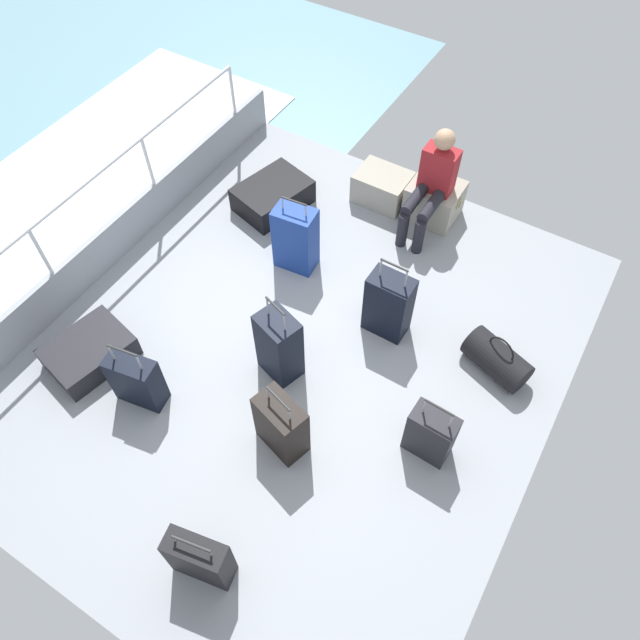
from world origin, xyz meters
TOP-DOWN VIEW (x-y plane):
  - ground_plane at (0.00, 0.00)m, footprint 4.40×5.20m
  - gunwale_port at (-2.17, 0.00)m, footprint 0.06×5.20m
  - railing_port at (-2.17, 0.00)m, footprint 0.04×4.20m
  - sea_wake at (-3.60, 0.00)m, footprint 12.00×12.00m
  - cargo_crate_0 at (-0.30, 2.13)m, footprint 0.59×0.43m
  - cargo_crate_1 at (0.27, 2.20)m, footprint 0.56×0.46m
  - passenger_seated at (0.27, 2.01)m, footprint 0.34×0.66m
  - suitcase_0 at (1.38, -0.26)m, footprint 0.37×0.23m
  - suitcase_1 at (0.36, -0.82)m, footprint 0.46×0.35m
  - suitcase_2 at (0.54, 0.63)m, footprint 0.39×0.25m
  - suitcase_3 at (-0.04, -0.24)m, footprint 0.41×0.35m
  - suitcase_4 at (0.42, -1.93)m, footprint 0.46×0.26m
  - suitcase_5 at (-0.59, 0.87)m, footprint 0.42×0.30m
  - suitcase_6 at (-1.25, 1.44)m, footprint 0.72×0.87m
  - suitcase_7 at (-0.89, -1.09)m, footprint 0.44×0.27m
  - suitcase_8 at (-1.53, -1.04)m, footprint 0.68×0.81m
  - duffel_bag at (1.56, 0.73)m, footprint 0.64×0.47m

SIDE VIEW (x-z plane):
  - sea_wake at x=-3.60m, z-range -0.35..-0.33m
  - ground_plane at x=0.00m, z-range -0.06..0.00m
  - suitcase_8 at x=-1.53m, z-range 0.00..0.23m
  - suitcase_6 at x=-1.25m, z-range 0.00..0.28m
  - duffel_bag at x=1.56m, z-range -0.07..0.37m
  - cargo_crate_0 at x=-0.30m, z-range 0.00..0.34m
  - cargo_crate_1 at x=0.27m, z-range 0.00..0.41m
  - gunwale_port at x=-2.17m, z-range 0.00..0.45m
  - suitcase_0 at x=1.38m, z-range -0.09..0.62m
  - suitcase_4 at x=0.42m, z-range -0.05..0.58m
  - suitcase_7 at x=-0.89m, z-range -0.10..0.64m
  - suitcase_1 at x=0.36m, z-range -0.07..0.66m
  - suitcase_2 at x=0.54m, z-range -0.10..0.78m
  - suitcase_5 at x=-0.59m, z-range -0.07..0.77m
  - suitcase_3 at x=-0.04m, z-range -0.10..0.82m
  - passenger_seated at x=0.27m, z-range 0.03..1.14m
  - railing_port at x=-2.17m, z-range 0.27..1.29m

